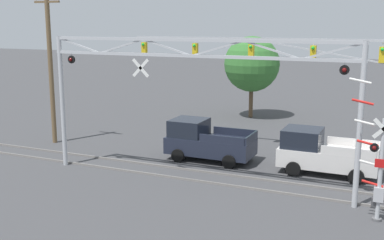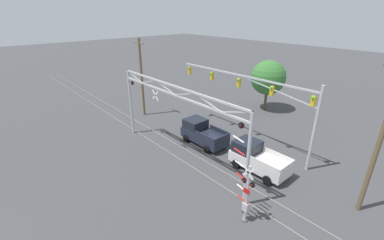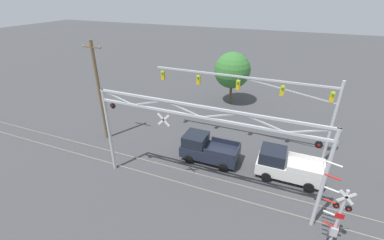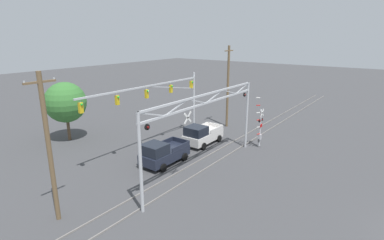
# 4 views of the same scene
# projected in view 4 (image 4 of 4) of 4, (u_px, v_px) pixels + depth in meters

# --- Properties ---
(rail_track_near) EXTENTS (80.00, 0.08, 0.10)m
(rail_track_near) POSITION_uv_depth(u_px,v_px,m) (203.00, 170.00, 25.09)
(rail_track_near) COLOR gray
(rail_track_near) RESTS_ON ground_plane
(rail_track_far) EXTENTS (80.00, 0.08, 0.10)m
(rail_track_far) POSITION_uv_depth(u_px,v_px,m) (189.00, 166.00, 25.91)
(rail_track_far) COLOR gray
(rail_track_far) RESTS_ON ground_plane
(crossing_gantry) EXTENTS (14.69, 0.27, 6.65)m
(crossing_gantry) POSITION_uv_depth(u_px,v_px,m) (206.00, 116.00, 23.62)
(crossing_gantry) COLOR #B7BABF
(crossing_gantry) RESTS_ON ground_plane
(crossing_signal_mast) EXTENTS (1.77, 0.35, 5.37)m
(crossing_signal_mast) POSITION_uv_depth(u_px,v_px,m) (260.00, 128.00, 30.00)
(crossing_signal_mast) COLOR #B7BABF
(crossing_signal_mast) RESTS_ON ground_plane
(traffic_signal_span) EXTENTS (15.05, 0.39, 7.02)m
(traffic_signal_span) POSITION_uv_depth(u_px,v_px,m) (167.00, 95.00, 30.32)
(traffic_signal_span) COLOR #B7BABF
(traffic_signal_span) RESTS_ON ground_plane
(pickup_truck_lead) EXTENTS (4.66, 2.35, 2.16)m
(pickup_truck_lead) POSITION_uv_depth(u_px,v_px,m) (163.00, 153.00, 26.20)
(pickup_truck_lead) COLOR #1E2333
(pickup_truck_lead) RESTS_ON ground_plane
(pickup_truck_following) EXTENTS (4.70, 2.35, 2.16)m
(pickup_truck_following) POSITION_uv_depth(u_px,v_px,m) (202.00, 135.00, 31.04)
(pickup_truck_following) COLOR silver
(pickup_truck_following) RESTS_ON ground_plane
(utility_pole_left) EXTENTS (1.80, 0.28, 9.12)m
(utility_pole_left) POSITION_uv_depth(u_px,v_px,m) (49.00, 148.00, 17.29)
(utility_pole_left) COLOR brown
(utility_pole_left) RESTS_ON ground_plane
(utility_pole_right) EXTENTS (1.80, 0.28, 9.85)m
(utility_pole_right) POSITION_uv_depth(u_px,v_px,m) (228.00, 86.00, 36.14)
(utility_pole_right) COLOR brown
(utility_pole_right) RESTS_ON ground_plane
(background_tree_beyond_span) EXTENTS (4.28, 4.28, 6.32)m
(background_tree_beyond_span) POSITION_uv_depth(u_px,v_px,m) (65.00, 102.00, 31.50)
(background_tree_beyond_span) COLOR brown
(background_tree_beyond_span) RESTS_ON ground_plane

